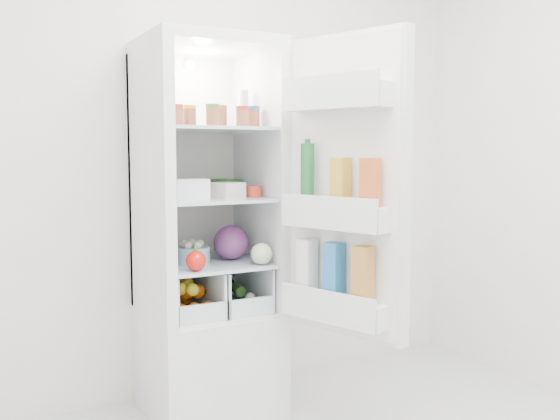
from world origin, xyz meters
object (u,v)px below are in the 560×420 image
refrigerator (204,276)px  fridge_door (343,194)px  mushroom_bowl (192,255)px  red_cabbage (231,242)px

refrigerator → fridge_door: (0.40, -0.62, 0.43)m
mushroom_bowl → fridge_door: 0.80m
refrigerator → mushroom_bowl: 0.17m
fridge_door → refrigerator: bearing=13.6°
mushroom_bowl → red_cabbage: bearing=0.8°
red_cabbage → mushroom_bowl: red_cabbage is taller
red_cabbage → fridge_door: 0.67m
refrigerator → mushroom_bowl: (-0.09, -0.07, 0.12)m
red_cabbage → mushroom_bowl: 0.21m
fridge_door → mushroom_bowl: bearing=22.4°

